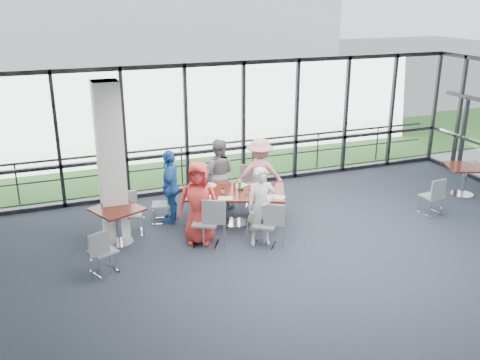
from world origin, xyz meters
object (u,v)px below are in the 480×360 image
object	(u,v)px
structural_column	(111,162)
chair_spare_lb	(131,214)
diner_near_right	(261,207)
chair_spare_r	(432,196)
chair_main_fr	(255,187)
main_table	(235,196)
chair_main_nl	(206,223)
diner_far_right	(260,174)
chair_main_end	(161,204)
diner_near_left	(199,203)
chair_main_fl	(215,188)
diner_end	(171,186)
chair_spare_la	(103,251)
diner_far_left	(218,174)
chair_main_nr	(265,225)
side_table_left	(117,214)
side_table_right	(465,171)

from	to	relation	value
structural_column	chair_spare_lb	world-z (taller)	structural_column
structural_column	diner_near_right	distance (m)	3.11
diner_near_right	chair_spare_r	size ratio (longest dim) A/B	1.85
chair_main_fr	chair_spare_r	bearing A→B (deg)	175.21
main_table	chair_main_nl	size ratio (longest dim) A/B	2.42
diner_far_right	chair_main_end	world-z (taller)	diner_far_right
diner_near_left	diner_near_right	bearing A→B (deg)	1.55
chair_main_fl	chair_spare_lb	world-z (taller)	chair_main_fl
structural_column	chair_spare_r	bearing A→B (deg)	-11.64
diner_end	chair_spare_la	size ratio (longest dim) A/B	1.92
diner_near_right	diner_far_left	xyz separation A→B (m)	(-0.16, 2.16, 0.02)
chair_main_fl	chair_main_fr	distance (m)	0.95
structural_column	diner_near_left	distance (m)	1.93
structural_column	main_table	size ratio (longest dim) A/B	1.34
chair_main_nr	chair_spare_r	distance (m)	4.15
main_table	chair_spare_lb	bearing A→B (deg)	-164.15
structural_column	chair_spare_r	xyz separation A→B (m)	(6.84, -1.41, -1.17)
chair_spare_lb	chair_main_end	bearing A→B (deg)	-142.55
main_table	chair_main_nl	distance (m)	1.23
side_table_left	main_table	bearing A→B (deg)	1.68
diner_near_left	chair_main_fl	world-z (taller)	diner_near_left
side_table_left	chair_main_fr	bearing A→B (deg)	15.08
main_table	diner_near_left	distance (m)	1.18
side_table_right	diner_end	xyz separation A→B (m)	(-7.15, 1.00, 0.18)
diner_far_right	diner_end	world-z (taller)	diner_far_right
chair_main_nr	chair_main_fr	world-z (taller)	chair_main_fr
main_table	chair_spare_la	distance (m)	3.19
chair_main_nl	side_table_left	bearing A→B (deg)	-175.90
structural_column	chair_main_fr	distance (m)	3.55
diner_far_right	chair_spare_r	xyz separation A→B (m)	(3.49, -1.73, -0.41)
chair_main_nl	chair_spare_lb	distance (m)	1.67
chair_main_fl	chair_spare_lb	distance (m)	2.25
side_table_left	diner_near_left	size ratio (longest dim) A/B	0.67
side_table_left	chair_spare_r	bearing A→B (deg)	-8.46
structural_column	chair_main_fr	world-z (taller)	structural_column
side_table_left	chair_main_nl	bearing A→B (deg)	-24.62
diner_near_left	chair_main_fr	distance (m)	2.34
chair_spare_la	chair_spare_lb	world-z (taller)	chair_spare_lb
diner_far_left	diner_end	bearing A→B (deg)	46.24
diner_end	chair_main_fl	world-z (taller)	diner_end
diner_near_left	diner_near_right	distance (m)	1.24
diner_end	diner_far_left	bearing A→B (deg)	132.36
chair_main_fl	chair_spare_la	size ratio (longest dim) A/B	1.09
diner_far_right	diner_end	size ratio (longest dim) A/B	1.03
chair_main_fr	diner_far_right	bearing A→B (deg)	122.99
diner_near_right	chair_spare_r	world-z (taller)	diner_near_right
chair_main_fr	side_table_right	bearing A→B (deg)	-169.65
diner_far_right	diner_end	bearing A→B (deg)	20.81
side_table_left	chair_spare_r	xyz separation A→B (m)	(6.85, -1.02, -0.20)
chair_main_nl	chair_spare_r	xyz separation A→B (m)	(5.25, -0.29, -0.06)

